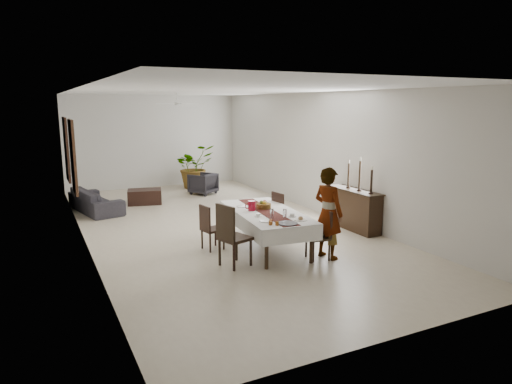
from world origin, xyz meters
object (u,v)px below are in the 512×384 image
(dining_table_top, at_px, (266,213))
(woman, at_px, (328,213))
(red_pitcher, at_px, (252,206))
(sideboard_body, at_px, (354,210))
(sofa, at_px, (96,200))

(dining_table_top, xyz_separation_m, woman, (0.77, -1.06, 0.14))
(red_pitcher, bearing_deg, woman, -50.91)
(woman, height_order, sideboard_body, woman)
(sofa, bearing_deg, woman, -162.41)
(dining_table_top, xyz_separation_m, red_pitcher, (-0.24, 0.18, 0.14))
(red_pitcher, xyz_separation_m, sideboard_body, (2.75, 0.18, -0.41))
(red_pitcher, distance_m, sofa, 5.36)
(dining_table_top, bearing_deg, woman, -48.21)
(red_pitcher, bearing_deg, sideboard_body, 3.73)
(sideboard_body, bearing_deg, red_pitcher, -176.27)
(sideboard_body, bearing_deg, dining_table_top, -171.96)
(dining_table_top, height_order, red_pitcher, red_pitcher)
(woman, relative_size, sofa, 0.82)
(dining_table_top, relative_size, sofa, 1.14)
(red_pitcher, xyz_separation_m, sofa, (-2.44, 4.74, -0.56))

